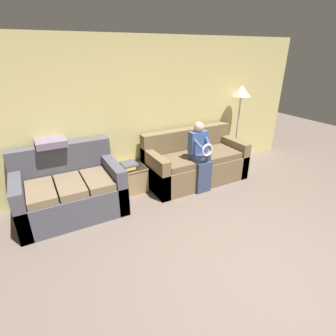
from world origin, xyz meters
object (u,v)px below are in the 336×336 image
at_px(floor_lamp, 241,97).
at_px(throw_pillow, 51,142).
at_px(couch_side, 70,191).
at_px(couch_main, 195,163).
at_px(book_stack, 129,165).
at_px(side_shelf, 130,178).
at_px(child_left_seated, 201,154).

relative_size(floor_lamp, throw_pillow, 3.93).
bearing_deg(couch_side, couch_main, 0.14).
xyz_separation_m(floor_lamp, throw_pillow, (-3.58, 0.14, -0.41)).
bearing_deg(book_stack, couch_main, -9.09).
height_order(book_stack, floor_lamp, floor_lamp).
xyz_separation_m(couch_main, throw_pillow, (-2.39, 0.34, 0.71)).
height_order(couch_main, side_shelf, couch_main).
bearing_deg(child_left_seated, couch_main, 69.30).
bearing_deg(throw_pillow, child_left_seated, -17.22).
bearing_deg(book_stack, child_left_seated, -26.79).
distance_m(couch_main, floor_lamp, 1.64).
xyz_separation_m(couch_main, side_shelf, (-1.24, 0.20, -0.11)).
distance_m(child_left_seated, throw_pillow, 2.39).
bearing_deg(side_shelf, couch_main, -9.10).
height_order(side_shelf, floor_lamp, floor_lamp).
distance_m(couch_main, child_left_seated, 0.51).
height_order(child_left_seated, floor_lamp, floor_lamp).
height_order(couch_main, throw_pillow, throw_pillow).
bearing_deg(side_shelf, throw_pillow, 173.12).
height_order(couch_side, floor_lamp, floor_lamp).
xyz_separation_m(side_shelf, book_stack, (-0.01, 0.00, 0.26)).
bearing_deg(floor_lamp, child_left_seated, -157.01).
relative_size(couch_main, child_left_seated, 1.54).
height_order(couch_side, side_shelf, couch_side).
bearing_deg(couch_side, book_stack, 11.27).
distance_m(couch_side, floor_lamp, 3.64).
bearing_deg(book_stack, floor_lamp, -0.06).
height_order(couch_side, throw_pillow, throw_pillow).
distance_m(book_stack, floor_lamp, 2.62).
bearing_deg(side_shelf, floor_lamp, -0.04).
height_order(side_shelf, book_stack, book_stack).
relative_size(side_shelf, book_stack, 1.78).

